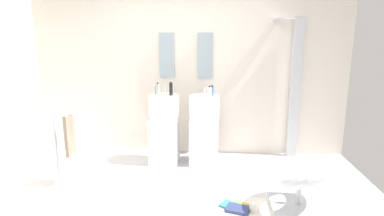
{
  "coord_description": "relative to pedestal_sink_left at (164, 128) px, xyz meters",
  "views": [
    {
      "loc": [
        0.37,
        -3.26,
        1.81
      ],
      "look_at": [
        0.15,
        0.55,
        0.95
      ],
      "focal_mm": 30.43,
      "sensor_mm": 36.0,
      "label": 1
    }
  ],
  "objects": [
    {
      "name": "ground_plane",
      "position": [
        0.28,
        -1.17,
        -0.53
      ],
      "size": [
        4.8,
        3.6,
        0.04
      ],
      "primitive_type": "cube",
      "color": "silver"
    },
    {
      "name": "rear_partition",
      "position": [
        0.28,
        0.48,
        0.79
      ],
      "size": [
        4.8,
        0.1,
        2.6
      ],
      "primitive_type": "cube",
      "color": "beige",
      "rests_on": "ground_plane"
    },
    {
      "name": "pedestal_sink_left",
      "position": [
        0.0,
        0.0,
        0.0
      ],
      "size": [
        0.42,
        0.42,
        1.09
      ],
      "color": "white",
      "rests_on": "ground_plane"
    },
    {
      "name": "pedestal_sink_right",
      "position": [
        0.57,
        0.0,
        0.0
      ],
      "size": [
        0.42,
        0.42,
        1.09
      ],
      "color": "white",
      "rests_on": "ground_plane"
    },
    {
      "name": "vanity_mirror_left",
      "position": [
        0.0,
        0.41,
        1.01
      ],
      "size": [
        0.22,
        0.03,
        0.66
      ],
      "primitive_type": "cube",
      "color": "#8C9EA8"
    },
    {
      "name": "vanity_mirror_right",
      "position": [
        0.57,
        0.41,
        1.01
      ],
      "size": [
        0.22,
        0.03,
        0.66
      ],
      "primitive_type": "cube",
      "color": "#8C9EA8"
    },
    {
      "name": "shower_column",
      "position": [
        1.88,
        0.36,
        0.57
      ],
      "size": [
        0.49,
        0.24,
        2.05
      ],
      "color": "#B7BABF",
      "rests_on": "ground_plane"
    },
    {
      "name": "lounge_chair",
      "position": [
        1.59,
        -1.24,
        -0.16
      ],
      "size": [
        1.1,
        1.1,
        0.65
      ],
      "color": "#B7BABF",
      "rests_on": "ground_plane"
    },
    {
      "name": "towel_rack",
      "position": [
        -1.04,
        -0.82,
        0.12
      ],
      "size": [
        0.37,
        0.22,
        0.95
      ],
      "color": "#B7BABF",
      "rests_on": "ground_plane"
    },
    {
      "name": "area_rug",
      "position": [
        0.96,
        -1.34,
        -0.5
      ],
      "size": [
        1.03,
        0.63,
        0.01
      ],
      "primitive_type": "cube",
      "color": "white",
      "rests_on": "ground_plane"
    },
    {
      "name": "magazine_teal",
      "position": [
        0.9,
        -1.25,
        -0.48
      ],
      "size": [
        0.29,
        0.27,
        0.03
      ],
      "primitive_type": "cube",
      "rotation": [
        0.0,
        0.0,
        -0.58
      ],
      "color": "teal",
      "rests_on": "area_rug"
    },
    {
      "name": "magazine_navy",
      "position": [
        0.96,
        -1.32,
        -0.48
      ],
      "size": [
        0.28,
        0.23,
        0.04
      ],
      "primitive_type": "cube",
      "rotation": [
        0.0,
        0.0,
        -0.31
      ],
      "color": "navy",
      "rests_on": "area_rug"
    },
    {
      "name": "magazine_ochre",
      "position": [
        0.97,
        -1.24,
        -0.49
      ],
      "size": [
        0.28,
        0.28,
        0.02
      ],
      "primitive_type": "cube",
      "rotation": [
        0.0,
        0.0,
        -0.55
      ],
      "color": "gold",
      "rests_on": "area_rug"
    },
    {
      "name": "coffee_mug",
      "position": [
        1.11,
        -1.33,
        -0.45
      ],
      "size": [
        0.08,
        0.08,
        0.1
      ],
      "primitive_type": "cylinder",
      "color": "white",
      "rests_on": "area_rug"
    },
    {
      "name": "soap_bottle_black",
      "position": [
        0.1,
        0.01,
        0.57
      ],
      "size": [
        0.05,
        0.05,
        0.19
      ],
      "color": "black",
      "rests_on": "pedestal_sink_left"
    },
    {
      "name": "soap_bottle_clear",
      "position": [
        0.64,
        -0.08,
        0.55
      ],
      "size": [
        0.05,
        0.05,
        0.16
      ],
      "color": "silver",
      "rests_on": "pedestal_sink_right"
    },
    {
      "name": "soap_bottle_grey",
      "position": [
        -0.09,
        0.07,
        0.56
      ],
      "size": [
        0.05,
        0.05,
        0.17
      ],
      "color": "#99999E",
      "rests_on": "pedestal_sink_left"
    },
    {
      "name": "soap_bottle_blue",
      "position": [
        0.68,
        -0.0,
        0.55
      ],
      "size": [
        0.05,
        0.05,
        0.15
      ],
      "color": "#4C72B7",
      "rests_on": "pedestal_sink_right"
    },
    {
      "name": "soap_bottle_green",
      "position": [
        -0.11,
        0.08,
        0.54
      ],
      "size": [
        0.04,
        0.04,
        0.13
      ],
      "color": "#59996B",
      "rests_on": "pedestal_sink_left"
    }
  ]
}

